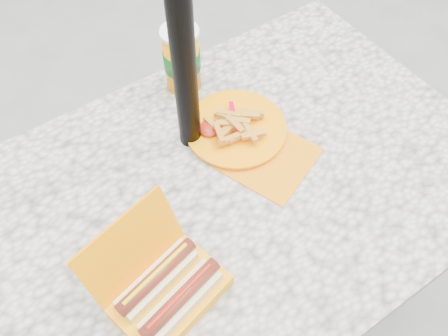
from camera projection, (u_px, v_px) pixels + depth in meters
ground at (227, 303)px, 1.65m from camera, size 60.00×60.00×0.00m
picnic_table at (229, 210)px, 1.13m from camera, size 1.20×0.80×0.75m
umbrella_pole at (179, 14)px, 0.83m from camera, size 0.05×0.05×2.20m
hotdog_box at (167, 290)px, 0.87m from camera, size 0.24×0.23×0.16m
fries_plate at (238, 130)px, 1.12m from camera, size 0.26×0.35×0.05m
soda_cup at (182, 59)px, 1.15m from camera, size 0.09×0.09×0.17m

